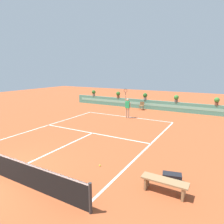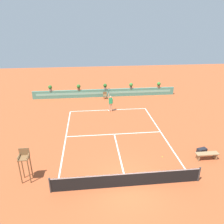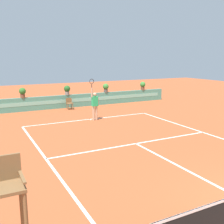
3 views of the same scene
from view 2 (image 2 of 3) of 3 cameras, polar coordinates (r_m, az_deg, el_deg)
The scene contains 15 objects.
ground_plane at distance 18.48m, azimuth 0.74°, elevation -6.45°, with size 60.00×60.00×0.00m, color #A84C28.
court_lines at distance 19.11m, azimuth 0.48°, elevation -5.38°, with size 8.32×11.94×0.01m.
net at distance 13.31m, azimuth 4.00°, elevation -17.24°, with size 8.92×0.10×1.00m.
back_wall_barrier at distance 27.79m, azimuth -1.84°, elevation 5.03°, with size 18.00×0.21×1.00m.
umpire_chair at distance 14.23m, azimuth -21.95°, elevation -11.93°, with size 0.60×0.60×2.14m.
ball_kid_chair at distance 27.10m, azimuth -1.85°, elevation 4.50°, with size 0.44×0.44×0.85m.
bench_courtside at distance 16.89m, azimuth 23.65°, elevation -10.24°, with size 1.60×0.44×0.51m.
gear_bag at distance 17.62m, azimuth 22.50°, elevation -9.35°, with size 0.70×0.36×0.36m, color black.
tennis_player at distance 23.03m, azimuth -0.39°, elevation 2.60°, with size 0.62×0.25×2.58m.
tennis_ball_near_baseline at distance 16.32m, azimuth 13.05°, elevation -11.39°, with size 0.07×0.07×0.07m, color #CCE033.
potted_plant_right at distance 27.96m, azimuth 5.01°, elevation 7.02°, with size 0.48×0.48×0.72m.
potted_plant_centre at distance 27.52m, azimuth -1.81°, elevation 6.84°, with size 0.48×0.48×0.72m.
potted_plant_far_left at distance 27.86m, azimuth -15.91°, elevation 6.16°, with size 0.48×0.48×0.72m.
potted_plant_left at distance 27.48m, azimuth -8.75°, elevation 6.55°, with size 0.48×0.48×0.72m.
potted_plant_far_right at distance 28.87m, azimuth 12.18°, elevation 7.11°, with size 0.48×0.48×0.72m.
Camera 2 is at (-1.98, -9.96, 9.11)m, focal length 34.84 mm.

